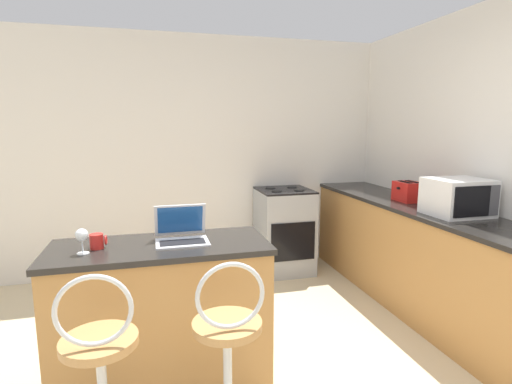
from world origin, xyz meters
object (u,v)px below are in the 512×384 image
microwave (458,197)px  stove_range (284,230)px  laptop (181,232)px  bar_stool_far (228,364)px  bar_stool_near (102,383)px  wine_glass_short (82,236)px  toaster (408,192)px  mug_red (97,241)px

microwave → stove_range: 1.90m
laptop → microwave: size_ratio=0.71×
bar_stool_far → microwave: microwave is taller
bar_stool_far → microwave: 2.23m
bar_stool_near → bar_stool_far: size_ratio=1.00×
wine_glass_short → bar_stool_near: bearing=-76.7°
bar_stool_near → toaster: bearing=28.9°
toaster → mug_red: toaster is taller
microwave → bar_stool_far: bearing=-158.0°
bar_stool_near → toaster: (2.56, 1.41, 0.54)m
stove_range → mug_red: (-1.74, -1.76, 0.51)m
mug_red → wine_glass_short: 0.12m
microwave → wine_glass_short: (-2.69, -0.28, -0.04)m
toaster → stove_range: (-0.88, 0.96, -0.56)m
toaster → stove_range: toaster is taller
toaster → stove_range: bearing=132.7°
bar_stool_far → laptop: bearing=104.0°
toaster → microwave: bearing=-89.3°
bar_stool_near → laptop: size_ratio=3.30×
laptop → microwave: bearing=4.3°
microwave → toaster: (-0.01, 0.61, -0.05)m
wine_glass_short → mug_red: bearing=50.8°
mug_red → stove_range: bearing=45.4°
bar_stool_near → toaster: 2.98m
bar_stool_near → microwave: (2.57, 0.80, 0.59)m
microwave → stove_range: size_ratio=0.47×
stove_range → mug_red: size_ratio=10.13×
laptop → microwave: microwave is taller
bar_stool_far → stove_range: 2.61m
microwave → mug_red: bearing=-175.8°
bar_stool_near → toaster: toaster is taller
bar_stool_far → wine_glass_short: bearing=143.2°
laptop → mug_red: bearing=-176.1°
bar_stool_far → toaster: 2.49m
bar_stool_far → bar_stool_near: bearing=180.0°
toaster → wine_glass_short: toaster is taller
bar_stool_far → stove_range: size_ratio=1.09×
mug_red → wine_glass_short: (-0.07, -0.08, 0.06)m
bar_stool_near → stove_range: size_ratio=1.09×
laptop → wine_glass_short: bearing=-168.2°
bar_stool_far → toaster: (1.98, 1.41, 0.54)m
bar_stool_far → laptop: 0.83m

